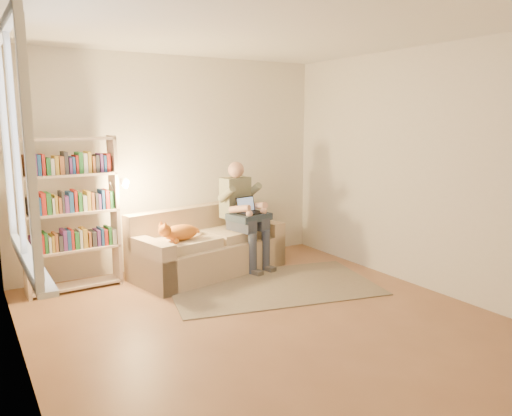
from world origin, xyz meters
TOP-DOWN VIEW (x-y plane):
  - floor at (0.00, 0.00)m, footprint 4.50×4.50m
  - ceiling at (0.00, 0.00)m, footprint 4.00×4.50m
  - wall_left at (-2.00, 0.00)m, footprint 0.02×4.50m
  - wall_right at (2.00, 0.00)m, footprint 0.02×4.50m
  - wall_back at (0.00, 2.25)m, footprint 4.00×0.02m
  - window at (-1.95, 0.20)m, footprint 0.12×1.52m
  - sofa at (0.19, 1.74)m, footprint 1.95×1.18m
  - person at (0.66, 1.69)m, footprint 0.47×0.64m
  - cat at (-0.21, 1.53)m, footprint 0.59×0.30m
  - blanket at (0.65, 1.56)m, footprint 0.52×0.46m
  - laptop at (0.65, 1.57)m, footprint 0.32×0.28m
  - bookshelf at (-1.32, 1.90)m, footprint 1.11×0.30m
  - rug at (0.58, 0.86)m, footprint 2.48×1.79m

SIDE VIEW (x-z plane):
  - floor at x=0.00m, z-range 0.00..0.00m
  - rug at x=0.58m, z-range 0.00..0.01m
  - sofa at x=0.19m, z-range -0.11..0.67m
  - cat at x=-0.21m, z-range 0.48..0.70m
  - blanket at x=0.65m, z-range 0.62..0.71m
  - person at x=0.66m, z-range 0.08..1.40m
  - laptop at x=0.65m, z-range 0.63..0.88m
  - bookshelf at x=-1.32m, z-range 0.09..1.75m
  - wall_left at x=-2.00m, z-range 0.00..2.60m
  - wall_right at x=2.00m, z-range 0.00..2.60m
  - wall_back at x=0.00m, z-range 0.00..2.60m
  - window at x=-1.95m, z-range 0.53..2.22m
  - ceiling at x=0.00m, z-range 2.59..2.61m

